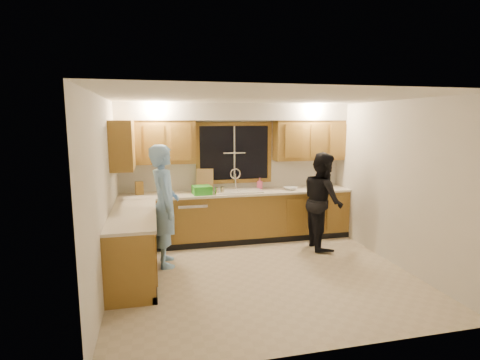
% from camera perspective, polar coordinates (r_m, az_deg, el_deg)
% --- Properties ---
extents(floor, '(4.20, 4.20, 0.00)m').
position_cam_1_polar(floor, '(5.59, 3.41, -14.09)').
color(floor, beige).
rests_on(floor, ground).
extents(ceiling, '(4.20, 4.20, 0.00)m').
position_cam_1_polar(ceiling, '(5.15, 3.68, 12.41)').
color(ceiling, white).
extents(wall_back, '(4.20, 0.00, 4.20)m').
position_cam_1_polar(wall_back, '(7.05, -0.89, 1.32)').
color(wall_back, silver).
rests_on(wall_back, ground).
extents(wall_left, '(0.00, 3.80, 3.80)m').
position_cam_1_polar(wall_left, '(5.05, -19.94, -2.29)').
color(wall_left, silver).
rests_on(wall_left, ground).
extents(wall_right, '(0.00, 3.80, 3.80)m').
position_cam_1_polar(wall_right, '(6.16, 22.59, -0.49)').
color(wall_right, silver).
rests_on(wall_right, ground).
extents(base_cabinets_back, '(4.20, 0.60, 0.88)m').
position_cam_1_polar(base_cabinets_back, '(6.92, -0.34, -5.67)').
color(base_cabinets_back, olive).
rests_on(base_cabinets_back, ground).
extents(base_cabinets_left, '(0.60, 1.90, 0.88)m').
position_cam_1_polar(base_cabinets_left, '(5.57, -15.96, -9.70)').
color(base_cabinets_left, olive).
rests_on(base_cabinets_left, ground).
extents(countertop_back, '(4.20, 0.63, 0.04)m').
position_cam_1_polar(countertop_back, '(6.80, -0.32, -1.95)').
color(countertop_back, silver).
rests_on(countertop_back, base_cabinets_back).
extents(countertop_left, '(0.63, 1.90, 0.04)m').
position_cam_1_polar(countertop_left, '(5.44, -16.01, -5.09)').
color(countertop_left, silver).
rests_on(countertop_left, base_cabinets_left).
extents(upper_cabinets_left, '(1.35, 0.33, 0.75)m').
position_cam_1_polar(upper_cabinets_left, '(6.67, -12.70, 5.63)').
color(upper_cabinets_left, olive).
rests_on(upper_cabinets_left, wall_back).
extents(upper_cabinets_right, '(1.35, 0.33, 0.75)m').
position_cam_1_polar(upper_cabinets_right, '(7.28, 10.48, 5.96)').
color(upper_cabinets_right, olive).
rests_on(upper_cabinets_right, wall_back).
extents(upper_cabinets_return, '(0.33, 0.90, 0.75)m').
position_cam_1_polar(upper_cabinets_return, '(6.07, -17.47, 5.12)').
color(upper_cabinets_return, olive).
rests_on(upper_cabinets_return, wall_left).
extents(soffit, '(4.20, 0.35, 0.30)m').
position_cam_1_polar(soffit, '(6.82, -0.59, 10.33)').
color(soffit, silver).
rests_on(soffit, wall_back).
extents(window_frame, '(1.44, 0.03, 1.14)m').
position_cam_1_polar(window_frame, '(7.00, -0.88, 4.15)').
color(window_frame, black).
rests_on(window_frame, wall_back).
extents(sink, '(0.86, 0.52, 0.57)m').
position_cam_1_polar(sink, '(6.83, -0.35, -2.21)').
color(sink, white).
rests_on(sink, countertop_back).
extents(dishwasher, '(0.60, 0.56, 0.82)m').
position_cam_1_polar(dishwasher, '(6.79, -7.38, -6.30)').
color(dishwasher, silver).
rests_on(dishwasher, floor).
extents(stove, '(0.58, 0.75, 0.90)m').
position_cam_1_polar(stove, '(5.03, -16.27, -11.65)').
color(stove, silver).
rests_on(stove, floor).
extents(man, '(0.48, 0.70, 1.85)m').
position_cam_1_polar(man, '(5.77, -11.44, -3.86)').
color(man, '#7DB1ED').
rests_on(man, floor).
extents(woman, '(0.70, 0.87, 1.67)m').
position_cam_1_polar(woman, '(6.61, 12.48, -3.07)').
color(woman, black).
rests_on(woman, floor).
extents(knife_block, '(0.15, 0.13, 0.23)m').
position_cam_1_polar(knife_block, '(6.74, -15.09, -1.20)').
color(knife_block, olive).
rests_on(knife_block, countertop_back).
extents(cutting_board, '(0.32, 0.16, 0.41)m').
position_cam_1_polar(cutting_board, '(6.84, -5.38, 0.01)').
color(cutting_board, tan).
rests_on(cutting_board, countertop_back).
extents(dish_crate, '(0.34, 0.32, 0.15)m').
position_cam_1_polar(dish_crate, '(6.58, -5.83, -1.54)').
color(dish_crate, green).
rests_on(dish_crate, countertop_back).
extents(soap_bottle, '(0.13, 0.13, 0.21)m').
position_cam_1_polar(soap_bottle, '(7.07, 3.03, -0.50)').
color(soap_bottle, '#F15B91').
rests_on(soap_bottle, countertop_back).
extents(bowl, '(0.29, 0.29, 0.06)m').
position_cam_1_polar(bowl, '(7.02, 7.69, -1.29)').
color(bowl, silver).
rests_on(bowl, countertop_back).
extents(can_left, '(0.08, 0.08, 0.13)m').
position_cam_1_polar(can_left, '(6.55, -3.57, -1.65)').
color(can_left, beige).
rests_on(can_left, countertop_back).
extents(can_right, '(0.07, 0.07, 0.12)m').
position_cam_1_polar(can_right, '(6.60, -2.72, -1.57)').
color(can_right, beige).
rests_on(can_right, countertop_back).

